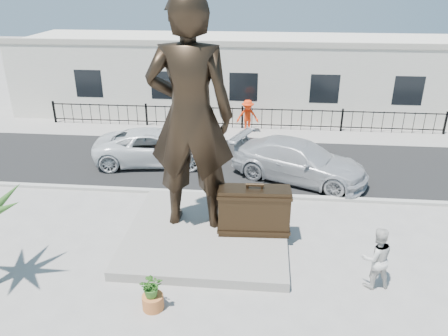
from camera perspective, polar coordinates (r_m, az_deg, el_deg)
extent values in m
plane|color=#9E9991|center=(13.46, -0.83, -12.49)|extent=(100.00, 100.00, 0.00)
cube|color=black|center=(20.43, 1.60, 0.91)|extent=(40.00, 7.00, 0.01)
cube|color=#A5A399|center=(17.24, 0.79, -3.45)|extent=(40.00, 0.25, 0.12)
cube|color=#9E9991|center=(24.15, 2.26, 4.62)|extent=(40.00, 2.50, 0.02)
cube|color=gray|center=(14.65, -2.16, -8.43)|extent=(5.20, 5.20, 0.30)
cube|color=black|center=(24.72, 2.39, 6.52)|extent=(22.00, 0.10, 1.20)
cube|color=silver|center=(28.38, 2.94, 12.14)|extent=(28.00, 7.00, 4.40)
imported|color=black|center=(13.53, -4.43, 6.72)|extent=(2.71, 1.80, 7.40)
cube|color=black|center=(14.03, 3.94, -5.57)|extent=(2.28, 0.82, 1.59)
imported|color=silver|center=(12.84, 19.26, -11.04)|extent=(1.01, 0.85, 1.83)
imported|color=silver|center=(20.26, -8.87, 2.79)|extent=(5.81, 3.24, 1.54)
imported|color=#ADAFB2|center=(18.57, 9.77, 0.92)|extent=(6.18, 4.31, 1.66)
imported|color=#EF340C|center=(23.89, 3.10, 6.74)|extent=(1.24, 0.78, 1.84)
cylinder|color=#BE6732|center=(12.01, -9.26, -16.88)|extent=(0.56, 0.56, 0.40)
imported|color=#377024|center=(11.67, -9.43, -14.90)|extent=(0.70, 0.64, 0.67)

